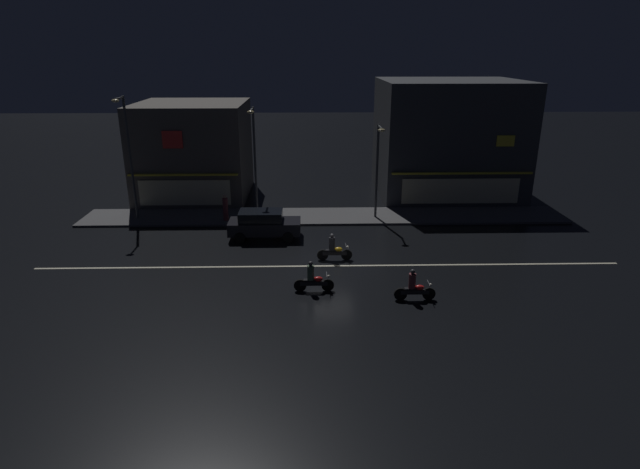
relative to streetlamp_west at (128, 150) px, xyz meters
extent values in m
plane|color=black|center=(12.48, -7.91, -4.76)|extent=(140.00, 140.00, 0.00)
cube|color=beige|center=(12.48, -7.91, -4.76)|extent=(30.77, 0.16, 0.01)
cube|color=#4C4C4F|center=(12.48, 0.51, -4.69)|extent=(32.39, 3.61, 0.14)
cube|color=#56514C|center=(2.76, 6.39, -1.23)|extent=(7.96, 8.05, 7.07)
cube|color=yellow|center=(2.76, 2.24, -2.16)|extent=(7.56, 0.24, 0.12)
cube|color=red|center=(2.24, 2.30, 0.25)|extent=(1.37, 0.08, 1.18)
cube|color=beige|center=(2.76, 2.30, -3.46)|extent=(6.37, 0.06, 1.80)
cube|color=#383A3F|center=(22.19, 6.86, -0.45)|extent=(10.41, 8.99, 8.63)
cube|color=yellow|center=(22.19, 2.24, -2.16)|extent=(9.89, 0.24, 0.12)
cube|color=yellow|center=(25.00, 2.30, 0.08)|extent=(1.23, 0.08, 0.75)
cube|color=beige|center=(22.19, 2.30, -3.46)|extent=(8.33, 0.06, 1.80)
cylinder|color=#47494C|center=(0.00, 0.20, -0.66)|extent=(0.16, 0.16, 7.94)
cube|color=#47494C|center=(0.00, -0.50, 3.21)|extent=(0.10, 1.40, 0.10)
ellipsoid|color=#F9E099|center=(0.00, -1.20, 3.13)|extent=(0.44, 0.32, 0.20)
cylinder|color=#47494C|center=(7.89, 1.08, -1.05)|extent=(0.16, 0.16, 7.16)
cube|color=#47494C|center=(7.89, 0.38, 2.43)|extent=(0.10, 1.40, 0.10)
ellipsoid|color=#F9E099|center=(7.89, -0.32, 2.35)|extent=(0.44, 0.32, 0.20)
cylinder|color=#47494C|center=(15.91, 0.15, -1.55)|extent=(0.16, 0.16, 6.16)
cube|color=#47494C|center=(15.91, -0.55, 1.43)|extent=(0.10, 1.40, 0.10)
ellipsoid|color=#F9E099|center=(15.91, -1.25, 1.35)|extent=(0.44, 0.32, 0.20)
cylinder|color=brown|center=(5.97, -0.36, -3.87)|extent=(0.35, 0.35, 1.50)
sphere|color=tan|center=(5.97, -0.36, -3.01)|extent=(0.22, 0.22, 0.22)
cube|color=black|center=(8.77, -3.40, -4.07)|extent=(4.30, 1.78, 0.76)
cube|color=black|center=(8.55, -3.40, -3.39)|extent=(2.58, 1.57, 0.60)
cube|color=#F9F2CC|center=(10.88, -2.79, -3.97)|extent=(0.08, 0.20, 0.12)
cube|color=#F9F2CC|center=(10.88, -4.00, -3.97)|extent=(0.08, 0.20, 0.12)
cylinder|color=black|center=(10.19, -2.51, -4.45)|extent=(0.62, 0.20, 0.62)
cylinder|color=black|center=(10.19, -4.29, -4.45)|extent=(0.62, 0.20, 0.62)
cylinder|color=black|center=(7.35, -2.51, -4.45)|extent=(0.62, 0.20, 0.62)
cylinder|color=black|center=(7.35, -4.29, -4.45)|extent=(0.62, 0.20, 0.62)
cylinder|color=black|center=(13.46, -7.09, -4.46)|extent=(0.60, 0.08, 0.60)
cylinder|color=black|center=(12.16, -7.09, -4.46)|extent=(0.60, 0.10, 0.60)
cube|color=black|center=(12.81, -7.09, -4.36)|extent=(1.30, 0.14, 0.20)
ellipsoid|color=gold|center=(13.01, -7.09, -4.14)|extent=(0.44, 0.26, 0.24)
cube|color=black|center=(12.61, -7.09, -4.21)|extent=(0.56, 0.22, 0.10)
cylinder|color=slate|center=(13.41, -7.09, -3.91)|extent=(0.03, 0.60, 0.03)
sphere|color=white|center=(13.50, -7.09, -4.01)|extent=(0.14, 0.14, 0.14)
cylinder|color=#232328|center=(12.66, -7.09, -3.81)|extent=(0.32, 0.32, 0.70)
sphere|color=#333338|center=(12.66, -7.09, -3.35)|extent=(0.22, 0.22, 0.22)
cylinder|color=black|center=(16.86, -11.92, -4.46)|extent=(0.60, 0.08, 0.60)
cylinder|color=black|center=(15.56, -11.92, -4.46)|extent=(0.60, 0.10, 0.60)
cube|color=black|center=(16.21, -11.92, -4.36)|extent=(1.30, 0.14, 0.20)
ellipsoid|color=red|center=(16.41, -11.92, -4.14)|extent=(0.44, 0.26, 0.24)
cube|color=black|center=(16.01, -11.92, -4.21)|extent=(0.56, 0.22, 0.10)
cylinder|color=slate|center=(16.81, -11.92, -3.91)|extent=(0.03, 0.60, 0.03)
sphere|color=white|center=(16.90, -11.92, -4.01)|extent=(0.14, 0.14, 0.14)
cylinder|color=brown|center=(16.06, -11.92, -3.81)|extent=(0.32, 0.32, 0.70)
sphere|color=#333338|center=(16.06, -11.92, -3.35)|extent=(0.22, 0.22, 0.22)
cylinder|color=black|center=(12.29, -10.89, -4.46)|extent=(0.60, 0.08, 0.60)
cylinder|color=black|center=(10.99, -10.89, -4.46)|extent=(0.60, 0.10, 0.60)
cube|color=black|center=(11.64, -10.89, -4.36)|extent=(1.30, 0.14, 0.20)
ellipsoid|color=red|center=(11.84, -10.89, -4.14)|extent=(0.44, 0.26, 0.24)
cube|color=black|center=(11.44, -10.89, -4.21)|extent=(0.56, 0.22, 0.10)
cylinder|color=slate|center=(12.24, -10.89, -3.91)|extent=(0.03, 0.60, 0.03)
sphere|color=white|center=(12.33, -10.89, -4.01)|extent=(0.14, 0.14, 0.14)
cylinder|color=#4C664C|center=(11.49, -10.89, -3.81)|extent=(0.32, 0.32, 0.70)
sphere|color=#333338|center=(11.49, -10.89, -3.35)|extent=(0.22, 0.22, 0.22)
cone|color=orange|center=(9.45, -2.22, -4.49)|extent=(0.36, 0.36, 0.55)
camera|label=1|loc=(11.40, -33.13, 6.04)|focal=29.18mm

